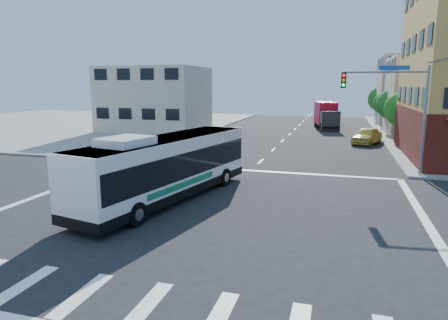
# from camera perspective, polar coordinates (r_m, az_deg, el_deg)

# --- Properties ---
(ground) EXTENTS (120.00, 120.00, 0.00)m
(ground) POSITION_cam_1_polar(r_m,az_deg,el_deg) (18.65, -2.47, -7.47)
(ground) COLOR black
(ground) RESTS_ON ground
(sidewalk_nw) EXTENTS (50.00, 50.00, 0.15)m
(sidewalk_nw) POSITION_cam_1_polar(r_m,az_deg,el_deg) (66.11, -21.96, 4.94)
(sidewalk_nw) COLOR gray
(sidewalk_nw) RESTS_ON ground
(building_east_near) EXTENTS (12.06, 10.06, 9.00)m
(building_east_near) POSITION_cam_1_polar(r_m,az_deg,el_deg) (52.01, 29.03, 7.93)
(building_east_near) COLOR #C7B298
(building_east_near) RESTS_ON ground
(building_east_far) EXTENTS (12.06, 10.06, 10.00)m
(building_east_far) POSITION_cam_1_polar(r_m,az_deg,el_deg) (65.73, 26.43, 8.89)
(building_east_far) COLOR #9C9C97
(building_east_far) RESTS_ON ground
(building_west) EXTENTS (12.06, 10.06, 8.00)m
(building_west) POSITION_cam_1_polar(r_m,az_deg,el_deg) (52.02, -9.81, 8.55)
(building_west) COLOR beige
(building_west) RESTS_ON ground
(signal_mast_ne) EXTENTS (7.91, 1.13, 8.07)m
(signal_mast_ne) POSITION_cam_1_polar(r_m,az_deg,el_deg) (27.61, 23.47, 8.10)
(signal_mast_ne) COLOR slate
(signal_mast_ne) RESTS_ON ground
(street_tree_a) EXTENTS (3.60, 3.60, 5.53)m
(street_tree_a) POSITION_cam_1_polar(r_m,az_deg,el_deg) (45.18, 24.26, 6.94)
(street_tree_a) COLOR #332412
(street_tree_a) RESTS_ON ground
(street_tree_b) EXTENTS (3.80, 3.80, 5.79)m
(street_tree_b) POSITION_cam_1_polar(r_m,az_deg,el_deg) (53.10, 23.12, 7.62)
(street_tree_b) COLOR #332412
(street_tree_b) RESTS_ON ground
(street_tree_c) EXTENTS (3.40, 3.40, 5.29)m
(street_tree_c) POSITION_cam_1_polar(r_m,az_deg,el_deg) (61.06, 22.23, 7.70)
(street_tree_c) COLOR #332412
(street_tree_c) RESTS_ON ground
(street_tree_d) EXTENTS (4.00, 4.00, 6.03)m
(street_tree_d) POSITION_cam_1_polar(r_m,az_deg,el_deg) (69.01, 21.60, 8.35)
(street_tree_d) COLOR #332412
(street_tree_d) RESTS_ON ground
(transit_bus) EXTENTS (5.05, 12.33, 3.57)m
(transit_bus) POSITION_cam_1_polar(r_m,az_deg,el_deg) (20.41, -8.08, -0.90)
(transit_bus) COLOR black
(transit_bus) RESTS_ON ground
(box_truck) EXTENTS (3.71, 8.15, 3.54)m
(box_truck) POSITION_cam_1_polar(r_m,az_deg,el_deg) (55.57, 14.42, 6.13)
(box_truck) COLOR #242529
(box_truck) RESTS_ON ground
(parked_car) EXTENTS (3.54, 5.24, 1.66)m
(parked_car) POSITION_cam_1_polar(r_m,az_deg,el_deg) (42.32, 19.76, 3.30)
(parked_car) COLOR #DFD054
(parked_car) RESTS_ON ground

